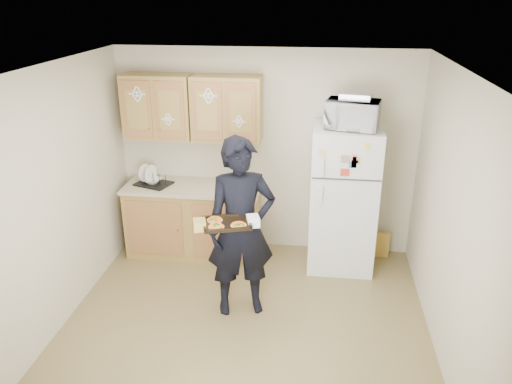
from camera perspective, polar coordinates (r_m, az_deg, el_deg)
floor at (r=5.08m, az=-1.38°, el=-15.44°), size 3.60×3.60×0.00m
ceiling at (r=4.07m, az=-1.70°, el=13.67°), size 3.60×3.60×0.00m
wall_back at (r=6.10m, az=1.08°, el=4.50°), size 3.60×0.04×2.50m
wall_front at (r=2.93m, az=-7.19°, el=-17.27°), size 3.60×0.04×2.50m
wall_left at (r=5.02m, az=-22.29°, el=-1.23°), size 0.04×3.60×2.50m
wall_right at (r=4.54m, az=21.60°, el=-3.58°), size 0.04×3.60×2.50m
refrigerator at (r=5.86m, az=9.91°, el=-0.75°), size 0.75×0.70×1.70m
base_cabinet at (r=6.25m, az=-7.08°, el=-3.30°), size 1.60×0.60×0.86m
countertop at (r=6.08m, az=-7.28°, el=0.54°), size 1.64×0.64×0.04m
upper_cab_left at (r=6.04m, az=-11.13°, el=9.56°), size 0.80×0.33×0.75m
upper_cab_right at (r=5.83m, az=-3.34°, el=9.50°), size 0.80×0.33×0.75m
cereal_box at (r=6.42m, az=14.05°, el=-5.82°), size 0.20×0.07×0.32m
person at (r=4.90m, az=-1.70°, el=-4.21°), size 0.77×0.62×1.85m
baking_tray at (r=4.58m, az=-3.38°, el=-3.65°), size 0.51×0.43×0.04m
pizza_front_left at (r=4.50m, az=-4.56°, el=-3.94°), size 0.14×0.14×0.02m
pizza_front_right at (r=4.52m, az=-2.01°, el=-3.76°), size 0.14×0.14×0.02m
pizza_back_left at (r=4.63m, az=-4.73°, el=-3.17°), size 0.14×0.14×0.02m
microwave at (r=5.51m, az=10.96°, el=8.69°), size 0.62×0.48×0.31m
foil_pan at (r=5.50m, az=11.34°, el=10.66°), size 0.37×0.29×0.07m
dish_rack at (r=6.16m, az=-11.67°, el=1.56°), size 0.48×0.42×0.16m
bowl at (r=6.18m, az=-11.76°, el=1.25°), size 0.26×0.26×0.05m
soap_bottle at (r=5.86m, az=-2.15°, el=1.04°), size 0.09×0.09×0.18m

